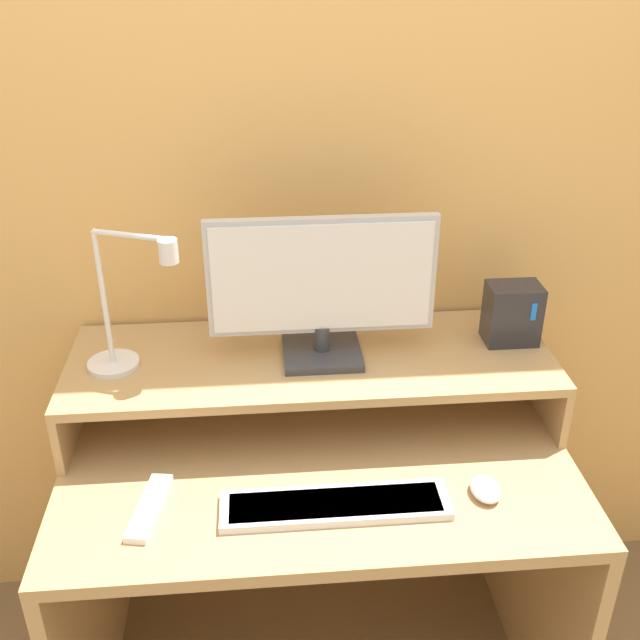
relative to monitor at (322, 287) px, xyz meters
The scene contains 9 objects.
wall_back 0.31m from the monitor, 96.18° to the left, with size 6.00×0.05×2.50m.
desk 0.57m from the monitor, 99.04° to the right, with size 1.13×0.70×0.71m.
monitor_shelf 0.20m from the monitor, behind, with size 1.13×0.39×0.16m.
monitor is the anchor object (origin of this frame).
desk_lamp 0.43m from the monitor, behind, with size 0.24×0.14×0.33m.
router_dock 0.47m from the monitor, ahead, with size 0.12×0.09×0.15m.
keyboard 0.47m from the monitor, 90.50° to the right, with size 0.47×0.11×0.02m.
mouse 0.56m from the monitor, 46.16° to the right, with size 0.06×0.09×0.03m.
remote_control 0.59m from the monitor, 140.30° to the right, with size 0.08×0.20×0.02m.
Camera 1 is at (-0.11, -0.99, 1.77)m, focal length 42.00 mm.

